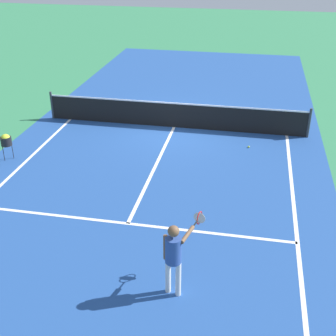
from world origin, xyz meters
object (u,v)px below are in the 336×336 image
object	(u,v)px
net	(174,115)
tennis_ball_near_net	(249,147)
ball_hopper	(6,140)
player_near	(174,252)

from	to	relation	value
net	tennis_ball_near_net	xyz separation A→B (m)	(2.80, -1.30, -0.46)
ball_hopper	net	bearing A→B (deg)	37.97
net	player_near	xyz separation A→B (m)	(1.56, -8.54, 0.52)
net	tennis_ball_near_net	world-z (taller)	net
net	tennis_ball_near_net	distance (m)	3.12
player_near	tennis_ball_near_net	xyz separation A→B (m)	(1.24, 7.25, -0.98)
net	ball_hopper	distance (m)	5.96
ball_hopper	tennis_ball_near_net	xyz separation A→B (m)	(7.50, 2.37, -0.64)
player_near	tennis_ball_near_net	distance (m)	7.42
player_near	ball_hopper	size ratio (longest dim) A/B	1.86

